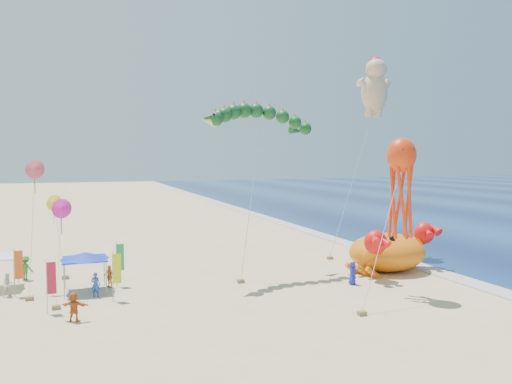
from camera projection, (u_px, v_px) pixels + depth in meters
ground at (290, 278)px, 37.84m from camera, size 320.00×320.00×0.00m
foam_strip at (420, 267)px, 41.92m from camera, size 320.00×320.00×0.00m
crab_inflatable at (388, 251)px, 40.22m from camera, size 8.63×7.22×3.78m
dragon_kite at (258, 122)px, 37.80m from camera, size 9.85×4.53×12.96m
cherub_kite at (375, 85)px, 46.92m from camera, size 6.81×2.60×18.58m
octopus_kite at (401, 180)px, 32.73m from camera, size 5.87×3.96×10.46m
canopy_blue at (85, 256)px, 34.06m from camera, size 3.18×3.18×2.71m
feather_flags at (77, 268)px, 32.31m from camera, size 7.07×4.99×3.20m
beachgoers at (128, 278)px, 34.35m from camera, size 29.05×12.43×1.82m
small_kites at (50, 203)px, 35.07m from camera, size 3.11×10.69×9.04m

